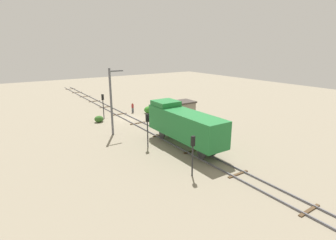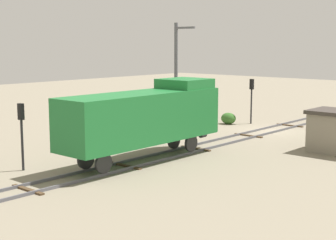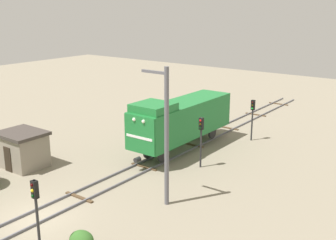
% 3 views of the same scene
% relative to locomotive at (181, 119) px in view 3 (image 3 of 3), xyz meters
% --- Properties ---
extents(ground_plane, '(116.83, 116.83, 0.00)m').
position_rel_locomotive_xyz_m(ground_plane, '(0.00, -14.58, -2.77)').
color(ground_plane, gray).
extents(railway_track, '(2.40, 77.89, 0.16)m').
position_rel_locomotive_xyz_m(railway_track, '(0.00, -14.58, -2.70)').
color(railway_track, '#595960').
rests_on(railway_track, ground).
extents(locomotive, '(2.90, 11.60, 4.60)m').
position_rel_locomotive_xyz_m(locomotive, '(0.00, 0.00, 0.00)').
color(locomotive, '#1E7233').
rests_on(locomotive, railway_track).
extents(traffic_signal_near, '(0.32, 0.34, 3.92)m').
position_rel_locomotive_xyz_m(traffic_signal_near, '(3.20, -16.74, -0.04)').
color(traffic_signal_near, '#262628').
rests_on(traffic_signal_near, ground).
extents(traffic_signal_mid, '(0.32, 0.34, 3.88)m').
position_rel_locomotive_xyz_m(traffic_signal_mid, '(3.40, -2.26, -0.06)').
color(traffic_signal_mid, '#262628').
rests_on(traffic_signal_mid, ground).
extents(traffic_signal_far, '(0.32, 0.34, 3.75)m').
position_rel_locomotive_xyz_m(traffic_signal_far, '(3.60, 6.02, -0.15)').
color(traffic_signal_far, '#262628').
rests_on(traffic_signal_far, ground).
extents(catenary_mast, '(1.94, 0.28, 8.55)m').
position_rel_locomotive_xyz_m(catenary_mast, '(4.94, -8.67, 1.75)').
color(catenary_mast, '#595960').
rests_on(catenary_mast, ground).
extents(relay_hut, '(3.50, 2.90, 2.74)m').
position_rel_locomotive_xyz_m(relay_hut, '(-7.50, -10.14, -1.38)').
color(relay_hut, gray).
rests_on(relay_hut, ground).
extents(bush_mid, '(1.36, 1.11, 0.99)m').
position_rel_locomotive_xyz_m(bush_mid, '(4.55, -15.22, -2.28)').
color(bush_mid, '#336326').
rests_on(bush_mid, ground).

